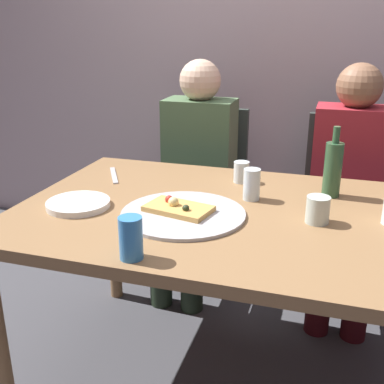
{
  "coord_description": "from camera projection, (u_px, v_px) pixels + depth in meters",
  "views": [
    {
      "loc": [
        0.33,
        -1.48,
        1.33
      ],
      "look_at": [
        -0.14,
        0.01,
        0.77
      ],
      "focal_mm": 44.01,
      "sensor_mm": 36.0,
      "label": 1
    }
  ],
  "objects": [
    {
      "name": "ground_plane",
      "position": [
        225.0,
        378.0,
        1.88
      ],
      "size": [
        8.0,
        8.0,
        0.0
      ],
      "primitive_type": "plane",
      "color": "#424247"
    },
    {
      "name": "back_wall",
      "position": [
        286.0,
        30.0,
        2.65
      ],
      "size": [
        6.0,
        0.1,
        2.6
      ],
      "primitive_type": "cube",
      "color": "#B29EA3",
      "rests_on": "ground_plane"
    },
    {
      "name": "dining_table",
      "position": [
        229.0,
        229.0,
        1.66
      ],
      "size": [
        1.48,
        0.98,
        0.72
      ],
      "color": "olive",
      "rests_on": "ground_plane"
    },
    {
      "name": "pizza_tray",
      "position": [
        183.0,
        214.0,
        1.59
      ],
      "size": [
        0.42,
        0.42,
        0.01
      ],
      "primitive_type": "cylinder",
      "color": "#ADADB2",
      "rests_on": "dining_table"
    },
    {
      "name": "pizza_slice_last",
      "position": [
        178.0,
        208.0,
        1.59
      ],
      "size": [
        0.24,
        0.17,
        0.05
      ],
      "color": "tan",
      "rests_on": "pizza_tray"
    },
    {
      "name": "wine_bottle",
      "position": [
        333.0,
        169.0,
        1.73
      ],
      "size": [
        0.07,
        0.07,
        0.26
      ],
      "color": "#2D5133",
      "rests_on": "dining_table"
    },
    {
      "name": "tumbler_near",
      "position": [
        241.0,
        172.0,
        1.91
      ],
      "size": [
        0.06,
        0.06,
        0.09
      ],
      "primitive_type": "cylinder",
      "color": "silver",
      "rests_on": "dining_table"
    },
    {
      "name": "wine_glass",
      "position": [
        318.0,
        210.0,
        1.52
      ],
      "size": [
        0.08,
        0.08,
        0.09
      ],
      "primitive_type": "cylinder",
      "color": "#B7C6BC",
      "rests_on": "dining_table"
    },
    {
      "name": "short_glass",
      "position": [
        252.0,
        184.0,
        1.71
      ],
      "size": [
        0.06,
        0.06,
        0.12
      ],
      "primitive_type": "cylinder",
      "color": "silver",
      "rests_on": "dining_table"
    },
    {
      "name": "soda_can",
      "position": [
        131.0,
        238.0,
        1.28
      ],
      "size": [
        0.07,
        0.07,
        0.12
      ],
      "primitive_type": "cylinder",
      "color": "#337AC1",
      "rests_on": "dining_table"
    },
    {
      "name": "plate_stack",
      "position": [
        78.0,
        204.0,
        1.66
      ],
      "size": [
        0.22,
        0.22,
        0.02
      ],
      "primitive_type": "cylinder",
      "color": "white",
      "rests_on": "dining_table"
    },
    {
      "name": "table_knife",
      "position": [
        114.0,
        175.0,
        2.0
      ],
      "size": [
        0.13,
        0.2,
        0.01
      ],
      "primitive_type": "cube",
      "rotation": [
        0.0,
        0.0,
        2.09
      ],
      "color": "#B7B7BC",
      "rests_on": "dining_table"
    },
    {
      "name": "chair_left",
      "position": [
        203.0,
        181.0,
        2.6
      ],
      "size": [
        0.44,
        0.44,
        0.9
      ],
      "rotation": [
        0.0,
        0.0,
        3.14
      ],
      "color": "#2D3833",
      "rests_on": "ground_plane"
    },
    {
      "name": "chair_right",
      "position": [
        346.0,
        195.0,
        2.39
      ],
      "size": [
        0.44,
        0.44,
        0.9
      ],
      "rotation": [
        0.0,
        0.0,
        3.14
      ],
      "color": "#2D3833",
      "rests_on": "ground_plane"
    },
    {
      "name": "guest_in_sweater",
      "position": [
        195.0,
        166.0,
        2.42
      ],
      "size": [
        0.36,
        0.56,
        1.17
      ],
      "rotation": [
        0.0,
        0.0,
        3.14
      ],
      "color": "#4C6B47",
      "rests_on": "ground_plane"
    },
    {
      "name": "guest_in_beanie",
      "position": [
        349.0,
        180.0,
        2.21
      ],
      "size": [
        0.36,
        0.56,
        1.17
      ],
      "rotation": [
        0.0,
        0.0,
        3.14
      ],
      "color": "maroon",
      "rests_on": "ground_plane"
    }
  ]
}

